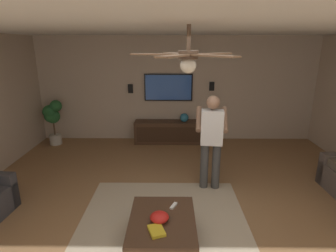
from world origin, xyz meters
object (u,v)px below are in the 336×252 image
at_px(media_console, 168,132).
at_px(potted_plant_tall, 53,117).
at_px(bowl, 159,217).
at_px(wall_speaker_right, 130,89).
at_px(remote_white, 174,206).
at_px(ceiling_fan, 187,58).
at_px(coffee_table, 162,226).
at_px(vase_round, 184,118).
at_px(wall_speaker_left, 212,86).
at_px(person_standing, 211,137).
at_px(tv, 168,87).
at_px(book, 157,231).

bearing_deg(media_console, potted_plant_tall, -86.81).
relative_size(potted_plant_tall, bowl, 4.92).
xyz_separation_m(potted_plant_tall, wall_speaker_right, (0.41, -1.89, 0.64)).
distance_m(remote_white, ceiling_fan, 1.93).
bearing_deg(coffee_table, vase_round, -6.65).
bearing_deg(potted_plant_tall, bowl, -142.84).
relative_size(potted_plant_tall, wall_speaker_right, 5.11).
xyz_separation_m(wall_speaker_left, ceiling_fan, (-4.12, 0.87, 0.90)).
height_order(person_standing, potted_plant_tall, person_standing).
distance_m(tv, potted_plant_tall, 2.96).
height_order(wall_speaker_left, wall_speaker_right, wall_speaker_left).
relative_size(coffee_table, person_standing, 0.61).
distance_m(person_standing, potted_plant_tall, 4.19).
relative_size(bowl, remote_white, 1.52).
height_order(book, wall_speaker_right, wall_speaker_right).
xyz_separation_m(media_console, person_standing, (-2.30, -0.74, 0.66)).
bearing_deg(coffee_table, wall_speaker_right, 12.83).
relative_size(media_console, tv, 1.40).
bearing_deg(ceiling_fan, coffee_table, 71.81).
xyz_separation_m(coffee_table, vase_round, (3.76, -0.44, 0.36)).
xyz_separation_m(bowl, wall_speaker_left, (4.08, -1.16, 0.95)).
bearing_deg(coffee_table, book, 166.89).
xyz_separation_m(media_console, remote_white, (-3.52, -0.10, 0.14)).
distance_m(media_console, tv, 1.13).
bearing_deg(person_standing, media_console, 23.90).
xyz_separation_m(book, vase_round, (4.00, -0.49, 0.24)).
relative_size(potted_plant_tall, wall_speaker_left, 5.11).
bearing_deg(wall_speaker_right, vase_round, -101.57).
xyz_separation_m(media_console, potted_plant_tall, (-0.16, 2.85, 0.43)).
xyz_separation_m(tv, vase_round, (-0.26, -0.40, -0.72)).
height_order(media_console, book, media_console).
relative_size(remote_white, ceiling_fan, 0.13).
bearing_deg(book, ceiling_fan, 96.64).
relative_size(bowl, vase_round, 1.04).
height_order(person_standing, bowl, person_standing).
relative_size(coffee_table, tv, 0.83).
height_order(bowl, wall_speaker_left, wall_speaker_left).
height_order(media_console, wall_speaker_left, wall_speaker_left).
bearing_deg(ceiling_fan, wall_speaker_right, 15.96).
bearing_deg(person_standing, wall_speaker_right, 39.71).
xyz_separation_m(coffee_table, person_standing, (1.49, -0.78, 0.64)).
distance_m(person_standing, bowl, 1.80).
xyz_separation_m(tv, potted_plant_tall, (-0.40, 2.85, -0.68)).
distance_m(media_console, potted_plant_tall, 2.89).
distance_m(person_standing, ceiling_fan, 2.15).
height_order(coffee_table, vase_round, vase_round).
bearing_deg(bowl, person_standing, -28.07).
distance_m(coffee_table, ceiling_fan, 2.03).
bearing_deg(wall_speaker_left, tv, 90.69).
distance_m(potted_plant_tall, remote_white, 4.48).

